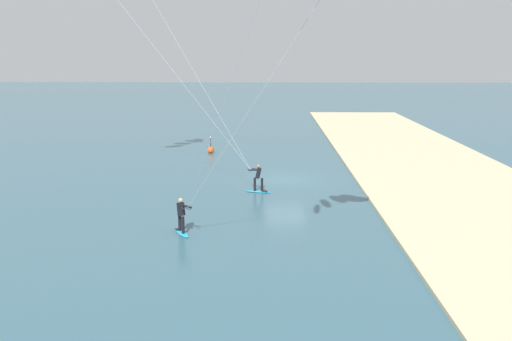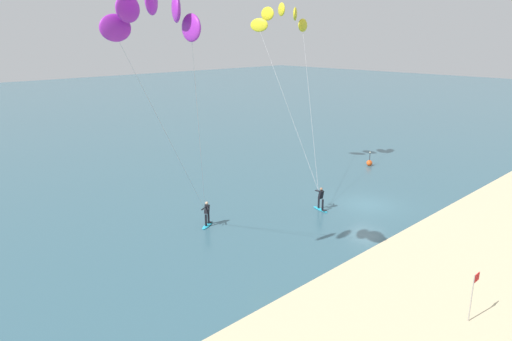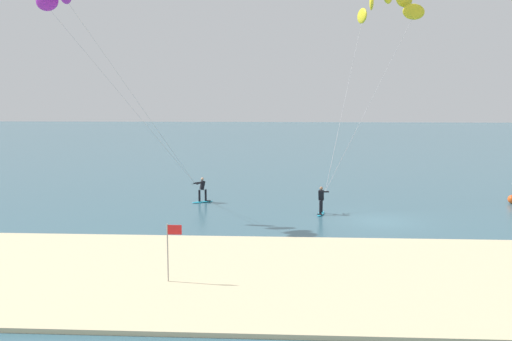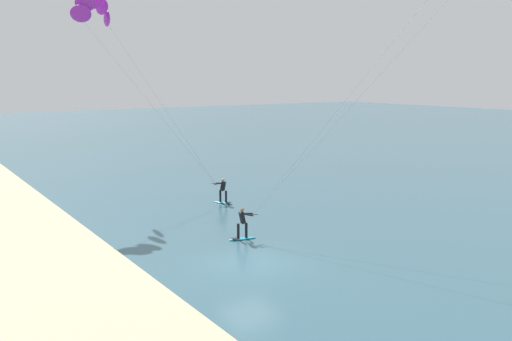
{
  "view_description": "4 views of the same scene",
  "coord_description": "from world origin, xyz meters",
  "px_view_note": "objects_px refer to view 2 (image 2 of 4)",
  "views": [
    {
      "loc": [
        -34.7,
        1.16,
        8.08
      ],
      "look_at": [
        -7.72,
        1.79,
        2.27
      ],
      "focal_mm": 38.39,
      "sensor_mm": 36.0,
      "label": 1
    },
    {
      "loc": [
        -28.8,
        -17.79,
        12.06
      ],
      "look_at": [
        -6.04,
        5.59,
        2.7
      ],
      "focal_mm": 33.13,
      "sensor_mm": 36.0,
      "label": 2
    },
    {
      "loc": [
        -5.32,
        -31.67,
        7.07
      ],
      "look_at": [
        -7.22,
        1.83,
        2.61
      ],
      "focal_mm": 39.72,
      "sensor_mm": 36.0,
      "label": 3
    },
    {
      "loc": [
        19.69,
        -12.86,
        8.3
      ],
      "look_at": [
        -6.74,
        4.91,
        2.83
      ],
      "focal_mm": 38.29,
      "sensor_mm": 36.0,
      "label": 4
    }
  ],
  "objects_px": {
    "kitesurfer_nearshore": "(283,24)",
    "kitesurfer_mid_water": "(157,32)",
    "marker_buoy": "(369,163)",
    "beach_flag": "(474,288)"
  },
  "relations": [
    {
      "from": "kitesurfer_nearshore",
      "to": "kitesurfer_mid_water",
      "type": "xyz_separation_m",
      "value": [
        -19.1,
        -10.56,
        -0.73
      ]
    },
    {
      "from": "kitesurfer_nearshore",
      "to": "beach_flag",
      "type": "xyz_separation_m",
      "value": [
        -11.14,
        -21.57,
        -11.24
      ]
    },
    {
      "from": "kitesurfer_mid_water",
      "to": "marker_buoy",
      "type": "distance_m",
      "value": 30.24
    },
    {
      "from": "kitesurfer_nearshore",
      "to": "marker_buoy",
      "type": "height_order",
      "value": "kitesurfer_nearshore"
    },
    {
      "from": "kitesurfer_nearshore",
      "to": "kitesurfer_mid_water",
      "type": "height_order",
      "value": "kitesurfer_nearshore"
    },
    {
      "from": "kitesurfer_nearshore",
      "to": "marker_buoy",
      "type": "xyz_separation_m",
      "value": [
        7.96,
        -4.22,
        -12.64
      ]
    },
    {
      "from": "kitesurfer_mid_water",
      "to": "marker_buoy",
      "type": "xyz_separation_m",
      "value": [
        27.06,
        6.33,
        -11.91
      ]
    },
    {
      "from": "beach_flag",
      "to": "kitesurfer_mid_water",
      "type": "bearing_deg",
      "value": 125.87
    },
    {
      "from": "marker_buoy",
      "to": "beach_flag",
      "type": "distance_m",
      "value": 25.84
    },
    {
      "from": "beach_flag",
      "to": "marker_buoy",
      "type": "bearing_deg",
      "value": 42.26
    }
  ]
}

